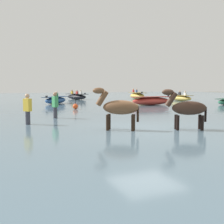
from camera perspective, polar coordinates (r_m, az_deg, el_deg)
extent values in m
plane|color=#666051|center=(10.93, 6.96, -5.01)|extent=(120.00, 120.00, 0.00)
cube|color=slate|center=(20.11, -7.61, 0.20)|extent=(90.00, 90.00, 0.32)
ellipsoid|color=#382319|center=(10.82, 15.42, 0.77)|extent=(1.36, 0.93, 0.51)
cylinder|color=black|center=(10.64, 13.19, -3.02)|extent=(0.12, 0.12, 0.87)
cylinder|color=black|center=(10.94, 12.84, -2.78)|extent=(0.12, 0.12, 0.87)
cylinder|color=black|center=(10.87, 17.84, -2.96)|extent=(0.12, 0.12, 0.87)
cylinder|color=black|center=(11.17, 17.37, -2.73)|extent=(0.12, 0.12, 0.87)
cylinder|color=#382319|center=(10.65, 11.95, 2.52)|extent=(0.52, 0.38, 0.59)
ellipsoid|color=#382319|center=(10.61, 11.29, 3.99)|extent=(0.48, 0.35, 0.22)
cylinder|color=black|center=(11.01, 18.47, -0.48)|extent=(0.08, 0.08, 0.55)
ellipsoid|color=brown|center=(10.35, 1.79, 0.95)|extent=(1.37, 1.09, 0.53)
cylinder|color=black|center=(10.34, -0.89, -3.05)|extent=(0.12, 0.12, 0.90)
cylinder|color=black|center=(10.65, -0.61, -2.80)|extent=(0.12, 0.12, 0.90)
cylinder|color=black|center=(10.22, 4.26, -3.15)|extent=(0.12, 0.12, 0.90)
cylinder|color=black|center=(10.54, 4.39, -2.90)|extent=(0.12, 0.12, 0.90)
cylinder|color=brown|center=(10.43, -2.01, 2.82)|extent=(0.52, 0.44, 0.61)
ellipsoid|color=brown|center=(10.45, -2.74, 4.35)|extent=(0.49, 0.40, 0.23)
cylinder|color=black|center=(10.31, 5.26, -0.45)|extent=(0.09, 0.09, 0.57)
ellipsoid|color=#28518E|center=(25.87, -11.38, 2.32)|extent=(2.91, 3.04, 0.61)
cube|color=navy|center=(25.86, -11.39, 3.03)|extent=(2.80, 2.92, 0.04)
cube|color=black|center=(24.57, -13.15, 3.04)|extent=(0.20, 0.20, 0.18)
cube|color=#388E51|center=(25.79, -11.18, 3.41)|extent=(0.31, 0.31, 0.30)
sphere|color=beige|center=(25.78, -11.19, 3.94)|extent=(0.18, 0.18, 0.18)
ellipsoid|color=gold|center=(34.57, 5.13, 3.28)|extent=(2.23, 4.27, 0.75)
cube|color=olive|center=(34.56, 5.14, 3.94)|extent=(2.14, 4.10, 0.04)
cube|color=black|center=(32.68, 6.08, 3.97)|extent=(0.18, 0.15, 0.18)
cube|color=red|center=(35.60, 4.36, 4.26)|extent=(0.23, 0.29, 0.30)
sphere|color=tan|center=(35.60, 4.37, 4.65)|extent=(0.18, 0.18, 0.18)
cube|color=#3356A8|center=(34.53, 5.01, 4.22)|extent=(0.23, 0.29, 0.30)
sphere|color=tan|center=(34.53, 5.01, 4.62)|extent=(0.18, 0.18, 0.18)
ellipsoid|color=gold|center=(31.06, 13.72, 2.75)|extent=(1.26, 3.23, 0.58)
cube|color=olive|center=(31.05, 13.73, 3.32)|extent=(1.21, 3.10, 0.04)
cube|color=black|center=(32.21, 11.96, 3.55)|extent=(0.17, 0.13, 0.18)
cube|color=white|center=(30.29, 14.65, 3.57)|extent=(0.20, 0.27, 0.30)
sphere|color=beige|center=(30.29, 14.66, 4.02)|extent=(0.18, 0.18, 0.18)
cube|color=#232328|center=(30.97, 13.58, 3.63)|extent=(0.20, 0.27, 0.30)
sphere|color=tan|center=(30.97, 13.59, 4.07)|extent=(0.18, 0.18, 0.18)
ellipsoid|color=#BC382D|center=(23.97, 7.97, 2.21)|extent=(3.52, 1.41, 0.67)
cube|color=maroon|center=(23.96, 7.98, 3.06)|extent=(3.38, 1.35, 0.04)
cube|color=black|center=(24.78, 11.37, 3.24)|extent=(0.13, 0.17, 0.18)
ellipsoid|color=black|center=(33.54, -7.19, 3.08)|extent=(2.20, 3.38, 0.61)
cube|color=black|center=(33.53, -7.20, 3.63)|extent=(2.11, 3.24, 0.04)
cube|color=black|center=(32.33, -5.54, 3.71)|extent=(0.19, 0.17, 0.18)
cube|color=gold|center=(34.23, -8.13, 3.94)|extent=(0.26, 0.31, 0.30)
sphere|color=#A37556|center=(34.23, -8.13, 4.34)|extent=(0.18, 0.18, 0.18)
cube|color=red|center=(33.55, -7.14, 3.93)|extent=(0.26, 0.31, 0.30)
sphere|color=beige|center=(33.55, -7.14, 4.33)|extent=(0.18, 0.18, 0.18)
cube|color=white|center=(32.76, -6.39, 3.90)|extent=(0.26, 0.31, 0.30)
sphere|color=beige|center=(32.75, -6.39, 4.32)|extent=(0.18, 0.18, 0.18)
cylinder|color=#383842|center=(14.48, -11.44, -0.76)|extent=(0.20, 0.20, 0.88)
cube|color=#388E51|center=(14.43, -11.50, 2.05)|extent=(0.28, 0.36, 0.54)
sphere|color=#A37556|center=(14.41, -11.53, 3.55)|extent=(0.20, 0.20, 0.20)
cylinder|color=#383842|center=(12.45, -16.71, -1.88)|extent=(0.20, 0.20, 0.88)
cube|color=gold|center=(12.39, -16.80, 1.38)|extent=(0.35, 0.38, 0.54)
sphere|color=tan|center=(12.37, -16.85, 3.14)|extent=(0.20, 0.20, 0.20)
sphere|color=#E54C1E|center=(19.82, -7.45, 1.14)|extent=(0.38, 0.38, 0.38)
cylinder|color=black|center=(19.79, -7.46, 2.39)|extent=(0.04, 0.04, 0.49)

